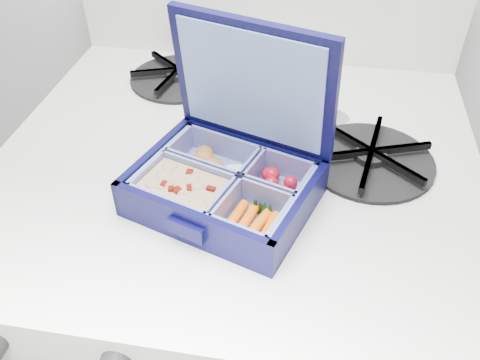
% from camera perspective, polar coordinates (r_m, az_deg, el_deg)
% --- Properties ---
extents(stove, '(0.66, 0.66, 0.99)m').
position_cam_1_polar(stove, '(1.09, -0.00, -17.55)').
color(stove, silver).
rests_on(stove, floor).
extents(bento_box, '(0.25, 0.22, 0.05)m').
position_cam_1_polar(bento_box, '(0.61, -1.80, -0.83)').
color(bento_box, '#070631').
rests_on(bento_box, stove).
extents(burner_grate, '(0.22, 0.22, 0.03)m').
position_cam_1_polar(burner_grate, '(0.70, 14.46, 2.76)').
color(burner_grate, black).
rests_on(burner_grate, stove).
extents(burner_grate_rear, '(0.21, 0.21, 0.02)m').
position_cam_1_polar(burner_grate_rear, '(0.88, -6.88, 11.68)').
color(burner_grate_rear, black).
rests_on(burner_grate_rear, stove).
extents(fork, '(0.13, 0.14, 0.01)m').
position_cam_1_polar(fork, '(0.73, 6.88, 4.72)').
color(fork, '#ABABAB').
rests_on(fork, stove).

